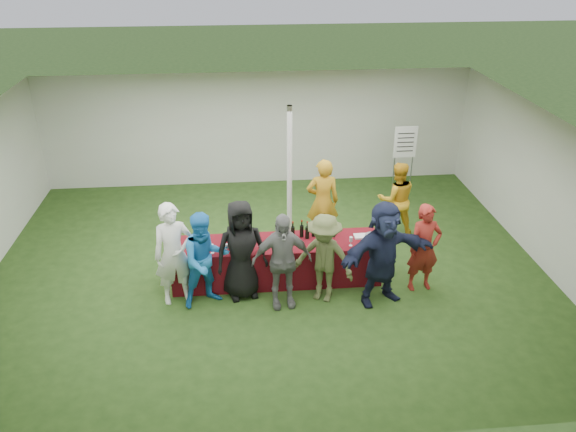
{
  "coord_description": "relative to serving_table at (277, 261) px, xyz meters",
  "views": [
    {
      "loc": [
        -0.46,
        -8.77,
        5.54
      ],
      "look_at": [
        0.32,
        -0.39,
        1.25
      ],
      "focal_mm": 35.0,
      "sensor_mm": 36.0,
      "label": 1
    }
  ],
  "objects": [
    {
      "name": "wine_glasses",
      "position": [
        -0.27,
        -0.25,
        0.49
      ],
      "size": [
        2.75,
        0.1,
        0.16
      ],
      "color": "silver",
      "rests_on": "serving_table"
    },
    {
      "name": "staff_pourer",
      "position": [
        0.99,
        1.28,
        0.5
      ],
      "size": [
        0.64,
        0.43,
        1.74
      ],
      "primitive_type": "imported",
      "rotation": [
        0.0,
        0.0,
        3.12
      ],
      "color": "#C18A1C",
      "rests_on": "ground"
    },
    {
      "name": "customer_6",
      "position": [
        2.45,
        -0.49,
        0.41
      ],
      "size": [
        0.62,
        0.45,
        1.57
      ],
      "primitive_type": "imported",
      "rotation": [
        0.0,
        0.0,
        0.13
      ],
      "color": "maroon",
      "rests_on": "ground"
    },
    {
      "name": "dump_bucket",
      "position": [
        1.62,
        -0.22,
        0.46
      ],
      "size": [
        0.26,
        0.26,
        0.18
      ],
      "primitive_type": "cylinder",
      "color": "slate",
      "rests_on": "serving_table"
    },
    {
      "name": "customer_0",
      "position": [
        -1.69,
        -0.47,
        0.51
      ],
      "size": [
        0.74,
        0.59,
        1.77
      ],
      "primitive_type": "imported",
      "rotation": [
        0.0,
        0.0,
        0.28
      ],
      "color": "white",
      "rests_on": "ground"
    },
    {
      "name": "ground",
      "position": [
        -0.12,
        0.39,
        -0.38
      ],
      "size": [
        60.0,
        60.0,
        0.0
      ],
      "primitive_type": "plane",
      "color": "#284719",
      "rests_on": "ground"
    },
    {
      "name": "staff_back",
      "position": [
        2.5,
        1.45,
        0.4
      ],
      "size": [
        0.77,
        0.6,
        1.56
      ],
      "primitive_type": "imported",
      "rotation": [
        0.0,
        0.0,
        3.12
      ],
      "color": "gold",
      "rests_on": "ground"
    },
    {
      "name": "customer_2",
      "position": [
        -0.61,
        -0.4,
        0.49
      ],
      "size": [
        0.95,
        0.73,
        1.74
      ],
      "primitive_type": "imported",
      "rotation": [
        0.0,
        0.0,
        0.22
      ],
      "color": "black",
      "rests_on": "ground"
    },
    {
      "name": "water_bottle",
      "position": [
        0.1,
        0.08,
        0.48
      ],
      "size": [
        0.07,
        0.07,
        0.23
      ],
      "color": "silver",
      "rests_on": "serving_table"
    },
    {
      "name": "customer_1",
      "position": [
        -1.19,
        -0.59,
        0.45
      ],
      "size": [
        0.98,
        0.88,
        1.65
      ],
      "primitive_type": "imported",
      "rotation": [
        0.0,
        0.0,
        0.38
      ],
      "color": "blue",
      "rests_on": "ground"
    },
    {
      "name": "wine_list_sign",
      "position": [
        3.03,
        2.89,
        0.94
      ],
      "size": [
        0.5,
        0.03,
        1.8
      ],
      "color": "slate",
      "rests_on": "ground"
    },
    {
      "name": "customer_4",
      "position": [
        0.72,
        -0.66,
        0.41
      ],
      "size": [
        1.16,
        0.98,
        1.56
      ],
      "primitive_type": "imported",
      "rotation": [
        0.0,
        0.0,
        -0.48
      ],
      "color": "#525A31",
      "rests_on": "ground"
    },
    {
      "name": "customer_3",
      "position": [
        0.03,
        -0.75,
        0.46
      ],
      "size": [
        1.01,
        0.49,
        1.67
      ],
      "primitive_type": "imported",
      "rotation": [
        0.0,
        0.0,
        0.09
      ],
      "color": "slate",
      "rests_on": "ground"
    },
    {
      "name": "serving_table",
      "position": [
        0.0,
        0.0,
        0.0
      ],
      "size": [
        3.6,
        0.8,
        0.75
      ],
      "primitive_type": "cube",
      "color": "#65070E",
      "rests_on": "ground"
    },
    {
      "name": "wine_bottles",
      "position": [
        0.67,
        0.14,
        0.5
      ],
      "size": [
        0.81,
        0.15,
        0.32
      ],
      "color": "black",
      "rests_on": "serving_table"
    },
    {
      "name": "tent",
      "position": [
        0.38,
        1.59,
        0.98
      ],
      "size": [
        10.0,
        10.0,
        10.0
      ],
      "color": "white",
      "rests_on": "ground"
    },
    {
      "name": "customer_5",
      "position": [
        1.67,
        -0.79,
        0.53
      ],
      "size": [
        1.76,
        1.03,
        1.81
      ],
      "primitive_type": "imported",
      "rotation": [
        0.0,
        0.0,
        0.32
      ],
      "color": "#1B213D",
      "rests_on": "ground"
    },
    {
      "name": "bar_towel",
      "position": [
        1.5,
        0.05,
        0.39
      ],
      "size": [
        0.25,
        0.18,
        0.03
      ],
      "primitive_type": "cube",
      "color": "white",
      "rests_on": "serving_table"
    }
  ]
}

